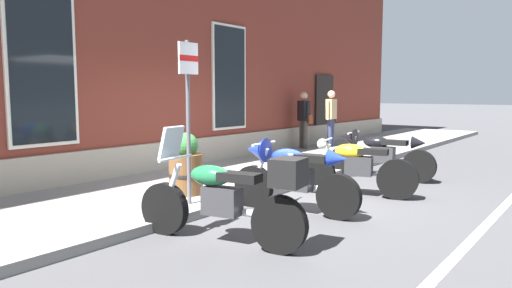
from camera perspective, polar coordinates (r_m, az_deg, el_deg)
ground_plane at (r=8.01m, az=2.63°, el=-6.23°), size 140.00×140.00×0.00m
sidewalk at (r=8.94m, az=-5.57°, el=-4.53°), size 29.63×3.08×0.13m
lane_stripe at (r=6.79m, az=25.81°, el=-9.10°), size 29.63×0.12×0.01m
motorcycle_green_touring at (r=5.36m, az=-3.51°, el=-6.40°), size 0.76×2.16×1.33m
motorcycle_blue_sport at (r=6.82m, az=4.07°, el=-3.52°), size 0.62×2.01×1.06m
motorcycle_yellow_naked at (r=8.07m, az=11.87°, el=-2.82°), size 0.72×2.00×0.94m
motorcycle_black_sport at (r=9.77m, az=14.39°, el=-0.93°), size 0.62×2.15×0.99m
pedestrian_dark_jacket at (r=13.59m, az=5.80°, el=3.27°), size 0.39×0.62×1.63m
pedestrian_tan_coat at (r=14.19m, az=9.08°, el=3.45°), size 0.66×0.23×1.67m
parking_sign at (r=6.75m, az=-8.20°, el=5.41°), size 0.36×0.07×2.33m
barrel_planter at (r=7.52m, az=-8.49°, el=-2.76°), size 0.56×0.56×0.98m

